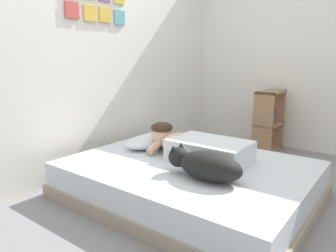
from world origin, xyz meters
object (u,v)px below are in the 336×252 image
pillow (148,141)px  coffee_cup (166,144)px  bed (188,179)px  cell_phone (217,172)px  dog (206,165)px  bookshelf (268,121)px  person_lying (195,146)px

pillow → coffee_cup: (0.06, -0.16, -0.02)m
bed → cell_phone: bearing=-102.4°
bed → dog: 0.45m
dog → bookshelf: size_ratio=0.77×
bookshelf → pillow: bearing=157.8°
pillow → bookshelf: (1.53, -0.63, 0.03)m
bed → bookshelf: bookshelf is taller
bed → pillow: pillow is taller
pillow → person_lying: 0.55m
person_lying → dog: person_lying is taller
pillow → coffee_cup: 0.18m
dog → coffee_cup: 0.83m
pillow → person_lying: size_ratio=0.57×
bookshelf → dog: bearing=-173.1°
dog → cell_phone: 0.19m
pillow → dog: dog is taller
person_lying → coffee_cup: (0.09, 0.39, -0.07)m
person_lying → dog: (-0.35, -0.31, -0.00)m
bookshelf → person_lying: bearing=177.2°
person_lying → cell_phone: 0.37m
pillow → cell_phone: 0.89m
coffee_cup → bookshelf: bearing=-17.4°
pillow → dog: (-0.38, -0.86, 0.05)m
pillow → person_lying: (-0.03, -0.55, 0.05)m
person_lying → bookshelf: 1.56m
person_lying → bed: bearing=-172.9°
person_lying → bookshelf: (1.56, -0.08, -0.02)m
person_lying → dog: 0.47m
bookshelf → cell_phone: bearing=-172.4°
cell_phone → coffee_cup: bearing=68.1°
bed → bookshelf: (1.68, -0.06, 0.24)m
bed → person_lying: bearing=7.1°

